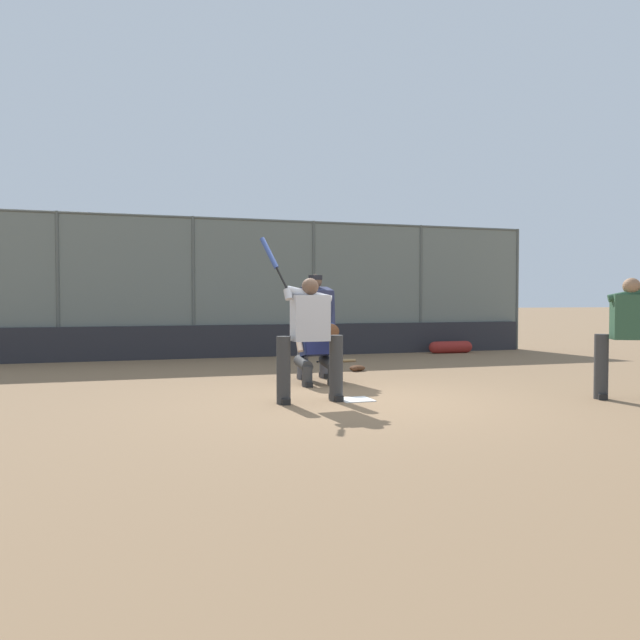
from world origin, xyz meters
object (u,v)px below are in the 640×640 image
object	(u,v)px
batter_at_plate	(309,335)
equipment_bag_dugout_side	(451,347)
spare_bat_near_backstop	(341,361)
catcher_behind_plate	(317,344)
fielding_glove_on_dirt	(357,368)
umpire_home	(315,323)
batter_on_deck	(632,333)

from	to	relation	value
batter_at_plate	equipment_bag_dugout_side	xyz separation A→B (m)	(-5.53, -6.15, -0.74)
equipment_bag_dugout_side	spare_bat_near_backstop	bearing A→B (deg)	21.78
catcher_behind_plate	fielding_glove_on_dirt	size ratio (longest dim) A/B	4.02
umpire_home	spare_bat_near_backstop	bearing A→B (deg)	-125.40
fielding_glove_on_dirt	batter_on_deck	bearing A→B (deg)	118.80
batter_at_plate	catcher_behind_plate	world-z (taller)	batter_at_plate
catcher_behind_plate	fielding_glove_on_dirt	xyz separation A→B (m)	(-1.28, -1.55, -0.59)
catcher_behind_plate	equipment_bag_dugout_side	distance (m)	6.74
fielding_glove_on_dirt	batter_at_plate	bearing A→B (deg)	59.32
spare_bat_near_backstop	batter_on_deck	bearing A→B (deg)	-74.83
umpire_home	spare_bat_near_backstop	distance (m)	2.99
batter_at_plate	catcher_behind_plate	bearing A→B (deg)	-112.86
batter_at_plate	catcher_behind_plate	distance (m)	1.71
umpire_home	spare_bat_near_backstop	world-z (taller)	umpire_home
umpire_home	equipment_bag_dugout_side	xyz separation A→B (m)	(-4.76, -3.86, -0.81)
batter_on_deck	fielding_glove_on_dirt	world-z (taller)	batter_on_deck
batter_on_deck	fielding_glove_on_dirt	distance (m)	4.92
batter_at_plate	catcher_behind_plate	size ratio (longest dim) A/B	1.76
umpire_home	fielding_glove_on_dirt	world-z (taller)	umpire_home
batter_at_plate	batter_on_deck	bearing A→B (deg)	162.76
umpire_home	fielding_glove_on_dirt	distance (m)	1.65
spare_bat_near_backstop	fielding_glove_on_dirt	size ratio (longest dim) A/B	2.93
fielding_glove_on_dirt	umpire_home	bearing A→B (deg)	38.05
umpire_home	equipment_bag_dugout_side	bearing A→B (deg)	-147.88
batter_at_plate	batter_on_deck	xyz separation A→B (m)	(-4.20, 1.11, 0.01)
batter_on_deck	fielding_glove_on_dirt	size ratio (longest dim) A/B	7.03
umpire_home	spare_bat_near_backstop	xyz separation A→B (m)	(-1.36, -2.50, -0.93)
batter_at_plate	fielding_glove_on_dirt	xyz separation A→B (m)	(-1.87, -3.14, -0.84)
batter_at_plate	batter_on_deck	size ratio (longest dim) A/B	1.01
spare_bat_near_backstop	catcher_behind_plate	bearing A→B (deg)	-119.92
catcher_behind_plate	umpire_home	size ratio (longest dim) A/B	0.70
batter_at_plate	umpire_home	xyz separation A→B (m)	(-0.78, -2.29, 0.07)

